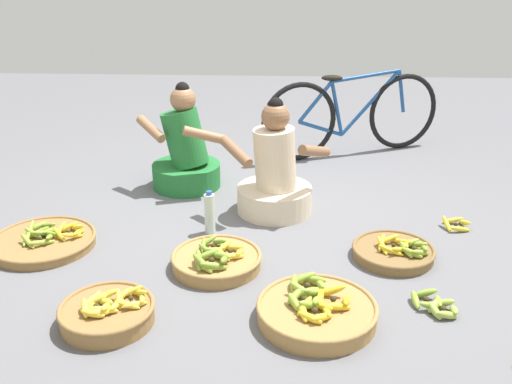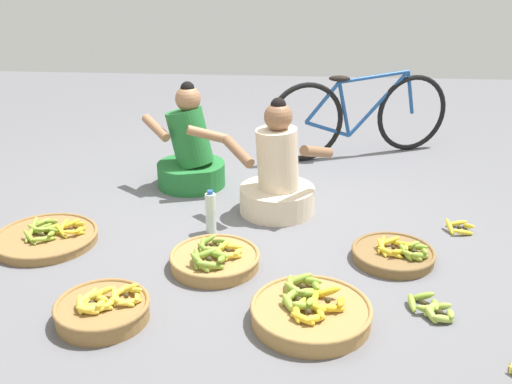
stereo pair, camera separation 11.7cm
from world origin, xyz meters
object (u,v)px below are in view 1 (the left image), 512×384
banana_basket_mid_left (316,310)px  bicycle_leaning (353,115)px  banana_basket_mid_right (44,241)px  vendor_woman_front (275,176)px  vendor_woman_behind (185,154)px  water_bottle (210,213)px  banana_basket_front_center (394,251)px  banana_basket_near_vendor (107,312)px  banana_basket_front_left (217,260)px  loose_bananas_back_right (435,305)px  loose_bananas_front_right (456,224)px

banana_basket_mid_left → bicycle_leaning: bearing=80.6°
banana_basket_mid_right → vendor_woman_front: bearing=22.7°
vendor_woman_behind → banana_basket_mid_left: size_ratio=1.35×
vendor_woman_front → water_bottle: size_ratio=2.79×
banana_basket_front_center → water_bottle: water_bottle is taller
banana_basket_near_vendor → water_bottle: (0.39, 1.01, 0.08)m
banana_basket_mid_right → water_bottle: size_ratio=2.20×
vendor_woman_front → banana_basket_mid_right: bearing=-157.3°
vendor_woman_behind → banana_basket_near_vendor: 1.82m
vendor_woman_front → water_bottle: (-0.41, -0.36, -0.12)m
vendor_woman_front → banana_basket_front_left: bearing=-111.6°
vendor_woman_front → loose_bananas_back_right: 1.47m
water_bottle → vendor_woman_front: bearing=41.1°
vendor_woman_behind → banana_basket_near_vendor: size_ratio=1.72×
bicycle_leaning → banana_basket_front_left: bicycle_leaning is taller
loose_bananas_front_right → loose_bananas_back_right: 1.03m
banana_basket_front_left → banana_basket_mid_right: banana_basket_front_left is taller
bicycle_leaning → banana_basket_mid_right: bearing=-138.0°
banana_basket_front_left → loose_bananas_back_right: bearing=-17.8°
banana_basket_front_center → loose_bananas_front_right: (0.48, 0.43, -0.01)m
vendor_woman_behind → banana_basket_front_center: 1.79m
bicycle_leaning → banana_basket_mid_left: 2.62m
loose_bananas_front_right → water_bottle: bearing=-174.9°
banana_basket_front_left → loose_bananas_front_right: (1.52, 0.59, -0.02)m
banana_basket_near_vendor → banana_basket_front_left: bearing=49.8°
banana_basket_front_left → banana_basket_mid_right: size_ratio=0.82×
loose_bananas_back_right → vendor_woman_front: bearing=125.7°
banana_basket_near_vendor → banana_basket_mid_right: 0.99m
banana_basket_front_left → banana_basket_near_vendor: (-0.48, -0.56, 0.01)m
loose_bananas_front_right → loose_bananas_back_right: (-0.36, -0.96, 0.00)m
water_bottle → banana_basket_mid_right: bearing=-166.9°
banana_basket_front_center → bicycle_leaning: bearing=92.1°
vendor_woman_front → banana_basket_front_center: (0.73, -0.64, -0.22)m
banana_basket_front_center → water_bottle: (-1.13, 0.28, 0.09)m
vendor_woman_behind → water_bottle: (0.28, -0.79, -0.12)m
loose_bananas_back_right → banana_basket_front_center: bearing=102.4°
vendor_woman_behind → banana_basket_front_left: bearing=-73.4°
vendor_woman_front → bicycle_leaning: vendor_woman_front is taller
banana_basket_front_left → loose_bananas_front_right: 1.63m
banana_basket_front_center → banana_basket_near_vendor: size_ratio=1.04×
bicycle_leaning → loose_bananas_front_right: 1.62m
bicycle_leaning → loose_bananas_back_right: (0.19, -2.45, -0.33)m
banana_basket_front_center → banana_basket_front_left: 1.06m
banana_basket_front_center → banana_basket_mid_left: banana_basket_mid_left is taller
banana_basket_near_vendor → banana_basket_mid_left: bearing=3.8°
bicycle_leaning → banana_basket_near_vendor: 3.03m
vendor_woman_behind → banana_basket_front_center: size_ratio=1.65×
banana_basket_front_left → banana_basket_mid_left: (0.55, -0.49, 0.01)m
water_bottle → banana_basket_mid_left: bearing=-55.7°
loose_bananas_front_right → banana_basket_mid_left: bearing=-131.8°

